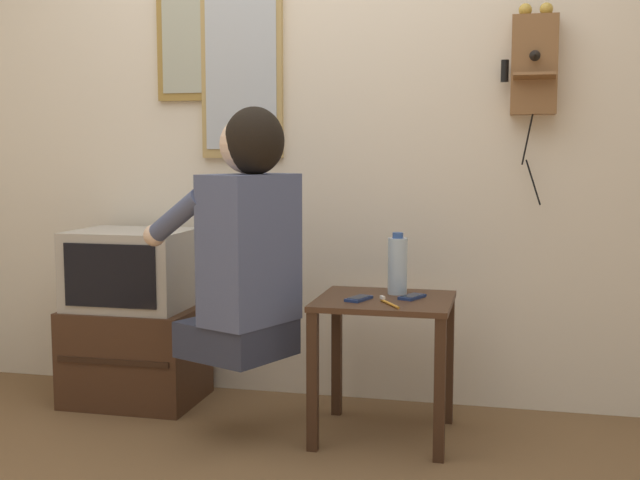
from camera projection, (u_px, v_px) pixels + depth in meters
wall_back at (312, 118)px, 3.61m from camera, size 6.80×0.05×2.55m
side_table at (384, 328)px, 3.13m from camera, size 0.52×0.48×0.55m
person at (245, 238)px, 3.06m from camera, size 0.61×0.54×0.96m
tv_stand at (136, 354)px, 3.61m from camera, size 0.57×0.44×0.43m
television at (132, 269)px, 3.57m from camera, size 0.51×0.41×0.35m
wall_phone_antique at (534, 64)px, 3.29m from camera, size 0.23×0.18×0.82m
framed_picture at (199, 46)px, 3.66m from camera, size 0.40×0.03×0.49m
wall_mirror at (242, 69)px, 3.62m from camera, size 0.38×0.03×0.80m
cell_phone_held at (359, 298)px, 3.08m from camera, size 0.10×0.14×0.01m
cell_phone_spare at (412, 297)px, 3.12m from camera, size 0.10×0.14×0.01m
water_bottle at (398, 265)px, 3.21m from camera, size 0.08×0.08×0.25m
toothbrush at (388, 303)px, 3.00m from camera, size 0.10×0.15×0.02m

